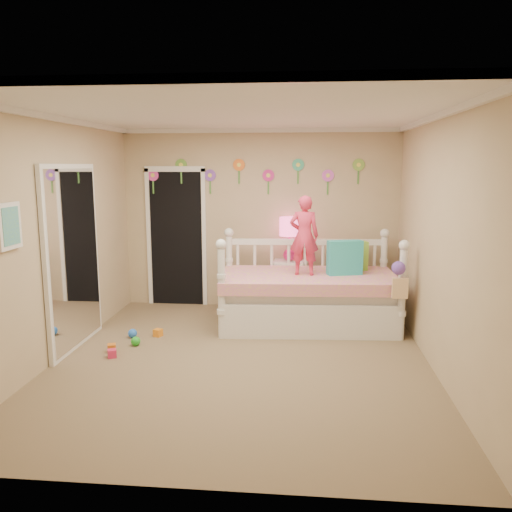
# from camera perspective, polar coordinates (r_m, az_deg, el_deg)

# --- Properties ---
(floor) EXTENTS (4.00, 4.50, 0.01)m
(floor) POSITION_cam_1_polar(r_m,az_deg,el_deg) (5.69, -1.61, -11.52)
(floor) COLOR #7F684C
(floor) RESTS_ON ground
(ceiling) EXTENTS (4.00, 4.50, 0.01)m
(ceiling) POSITION_cam_1_polar(r_m,az_deg,el_deg) (5.32, -1.75, 15.53)
(ceiling) COLOR white
(ceiling) RESTS_ON floor
(back_wall) EXTENTS (4.00, 0.01, 2.60)m
(back_wall) POSITION_cam_1_polar(r_m,az_deg,el_deg) (7.57, 0.43, 4.04)
(back_wall) COLOR tan
(back_wall) RESTS_ON floor
(left_wall) EXTENTS (0.01, 4.50, 2.60)m
(left_wall) POSITION_cam_1_polar(r_m,az_deg,el_deg) (5.94, -21.21, 1.71)
(left_wall) COLOR tan
(left_wall) RESTS_ON floor
(right_wall) EXTENTS (0.01, 4.50, 2.60)m
(right_wall) POSITION_cam_1_polar(r_m,az_deg,el_deg) (5.48, 19.57, 1.16)
(right_wall) COLOR tan
(right_wall) RESTS_ON floor
(crown_molding) EXTENTS (4.00, 4.50, 0.06)m
(crown_molding) POSITION_cam_1_polar(r_m,az_deg,el_deg) (5.32, -1.75, 15.21)
(crown_molding) COLOR white
(crown_molding) RESTS_ON ceiling
(daybed) EXTENTS (2.36, 1.37, 1.24)m
(daybed) POSITION_cam_1_polar(r_m,az_deg,el_deg) (6.76, 5.80, -2.56)
(daybed) COLOR white
(daybed) RESTS_ON floor
(pillow_turquoise) EXTENTS (0.47, 0.27, 0.44)m
(pillow_turquoise) POSITION_cam_1_polar(r_m,az_deg,el_deg) (6.74, 9.75, -0.18)
(pillow_turquoise) COLOR #259FBA
(pillow_turquoise) RESTS_ON daybed
(pillow_lime) EXTENTS (0.43, 0.23, 0.39)m
(pillow_lime) POSITION_cam_1_polar(r_m,az_deg,el_deg) (7.05, 10.54, 0.02)
(pillow_lime) COLOR #8DC93D
(pillow_lime) RESTS_ON daybed
(child) EXTENTS (0.38, 0.25, 1.02)m
(child) POSITION_cam_1_polar(r_m,az_deg,el_deg) (6.61, 5.33, 2.27)
(child) COLOR #E83458
(child) RESTS_ON daybed
(nightstand) EXTENTS (0.46, 0.36, 0.73)m
(nightstand) POSITION_cam_1_polar(r_m,az_deg,el_deg) (7.53, 3.64, -3.25)
(nightstand) COLOR white
(nightstand) RESTS_ON floor
(table_lamp) EXTENTS (0.29, 0.29, 0.63)m
(table_lamp) POSITION_cam_1_polar(r_m,az_deg,el_deg) (7.39, 3.70, 2.66)
(table_lamp) COLOR #DA1D6F
(table_lamp) RESTS_ON nightstand
(closet_doorway) EXTENTS (0.90, 0.04, 2.07)m
(closet_doorway) POSITION_cam_1_polar(r_m,az_deg,el_deg) (7.80, -8.78, 2.13)
(closet_doorway) COLOR black
(closet_doorway) RESTS_ON back_wall
(flower_decals) EXTENTS (3.40, 0.02, 0.50)m
(flower_decals) POSITION_cam_1_polar(r_m,az_deg,el_deg) (7.53, -0.26, 8.88)
(flower_decals) COLOR #B2668C
(flower_decals) RESTS_ON back_wall
(mirror_closet) EXTENTS (0.07, 1.30, 2.10)m
(mirror_closet) POSITION_cam_1_polar(r_m,az_deg,el_deg) (6.23, -19.51, -0.17)
(mirror_closet) COLOR white
(mirror_closet) RESTS_ON left_wall
(wall_picture) EXTENTS (0.05, 0.34, 0.42)m
(wall_picture) POSITION_cam_1_polar(r_m,az_deg,el_deg) (5.11, -25.56, 3.00)
(wall_picture) COLOR white
(wall_picture) RESTS_ON left_wall
(hanging_bag) EXTENTS (0.20, 0.16, 0.36)m
(hanging_bag) POSITION_cam_1_polar(r_m,az_deg,el_deg) (6.24, 15.41, -2.68)
(hanging_bag) COLOR beige
(hanging_bag) RESTS_ON daybed
(toy_scatter) EXTENTS (1.27, 1.51, 0.11)m
(toy_scatter) POSITION_cam_1_polar(r_m,az_deg,el_deg) (6.23, -15.31, -9.41)
(toy_scatter) COLOR #996666
(toy_scatter) RESTS_ON floor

